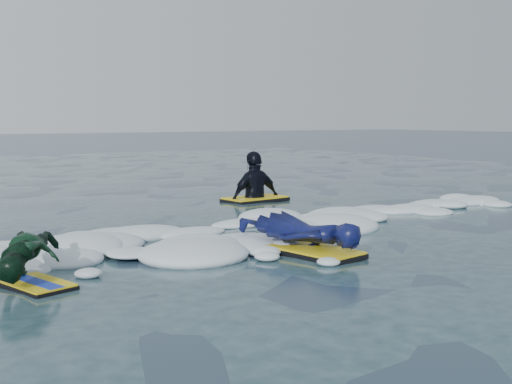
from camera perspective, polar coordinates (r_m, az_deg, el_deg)
ground at (r=7.46m, az=1.93°, el=-5.19°), size 120.00×120.00×0.00m
foam_band at (r=8.31m, az=-2.15°, el=-3.97°), size 12.00×3.10×0.30m
prone_woman_unit at (r=7.31m, az=4.17°, el=-3.72°), size 0.92×1.71×0.42m
prone_child_unit at (r=6.28m, az=-19.53°, el=-5.61°), size 1.04×1.31×0.46m
waiting_rider_unit at (r=11.73m, az=-0.08°, el=-0.68°), size 1.25×0.78×1.78m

